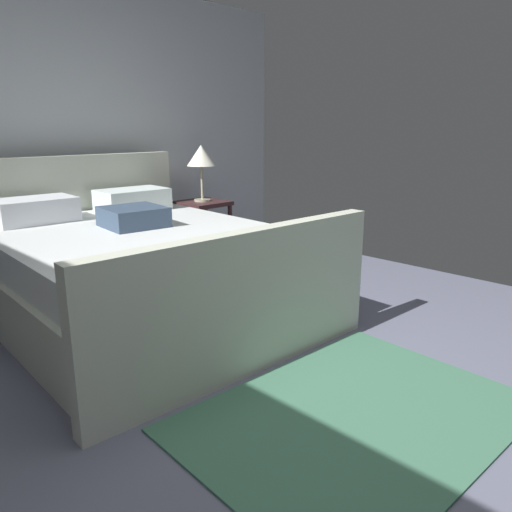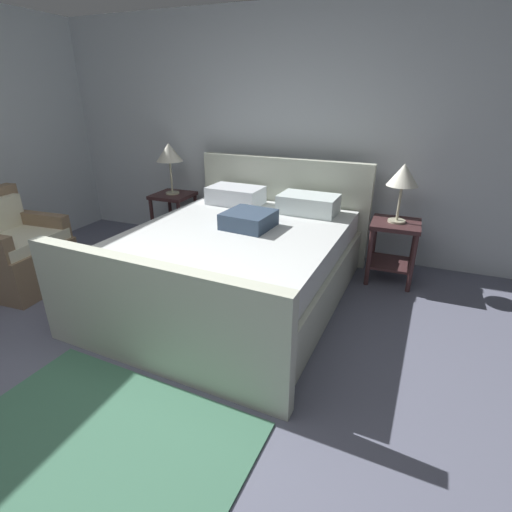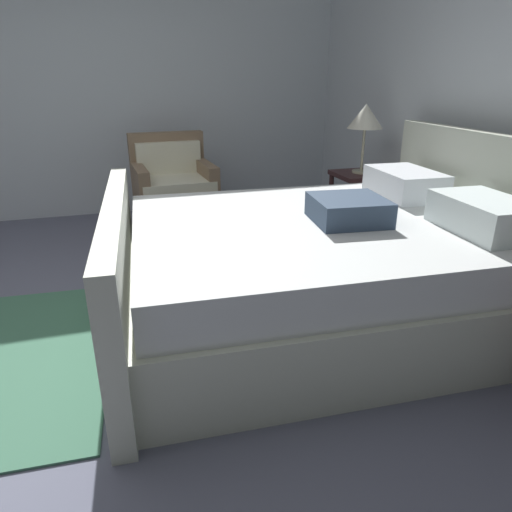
{
  "view_description": "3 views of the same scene",
  "coord_description": "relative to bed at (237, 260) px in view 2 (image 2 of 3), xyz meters",
  "views": [
    {
      "loc": [
        -1.67,
        -1.17,
        1.32
      ],
      "look_at": [
        0.5,
        0.98,
        0.51
      ],
      "focal_mm": 34.48,
      "sensor_mm": 36.0,
      "label": 1
    },
    {
      "loc": [
        1.43,
        -1.06,
        1.72
      ],
      "look_at": [
        0.47,
        1.31,
        0.62
      ],
      "focal_mm": 26.85,
      "sensor_mm": 36.0,
      "label": 2
    },
    {
      "loc": [
        2.42,
        0.65,
        1.4
      ],
      "look_at": [
        0.44,
        1.25,
        0.58
      ],
      "focal_mm": 31.84,
      "sensor_mm": 36.0,
      "label": 3
    }
  ],
  "objects": [
    {
      "name": "armchair",
      "position": [
        -2.0,
        -0.63,
        0.01
      ],
      "size": [
        0.77,
        0.76,
        0.9
      ],
      "color": "#876D53",
      "rests_on": "ground"
    },
    {
      "name": "table_lamp_right",
      "position": [
        1.27,
        0.82,
        0.68
      ],
      "size": [
        0.28,
        0.28,
        0.54
      ],
      "color": "#B7B293",
      "rests_on": "nightstand_right"
    },
    {
      "name": "nightstand_left",
      "position": [
        -1.28,
        0.95,
        0.06
      ],
      "size": [
        0.44,
        0.44,
        0.6
      ],
      "color": "#412627",
      "rests_on": "ground"
    },
    {
      "name": "area_rug",
      "position": [
        -0.0,
        -1.85,
        -0.34
      ],
      "size": [
        1.66,
        1.23,
        0.01
      ],
      "primitive_type": "cube",
      "rotation": [
        0.0,
        0.0,
        -0.05
      ],
      "color": "#407057",
      "rests_on": "ground"
    },
    {
      "name": "table_lamp_left",
      "position": [
        -1.28,
        0.95,
        0.73
      ],
      "size": [
        0.31,
        0.31,
        0.59
      ],
      "color": "#B7B293",
      "rests_on": "nightstand_left"
    },
    {
      "name": "bed",
      "position": [
        0.0,
        0.0,
        0.0
      ],
      "size": [
        2.03,
        2.45,
        1.08
      ],
      "color": "beige",
      "rests_on": "ground"
    },
    {
      "name": "nightstand_right",
      "position": [
        1.27,
        0.82,
        0.06
      ],
      "size": [
        0.44,
        0.44,
        0.6
      ],
      "color": "#412627",
      "rests_on": "ground"
    },
    {
      "name": "wall_back",
      "position": [
        -0.1,
        1.34,
        0.93
      ],
      "size": [
        5.47,
        0.12,
        2.55
      ],
      "primitive_type": "cube",
      "color": "silver",
      "rests_on": "ground"
    },
    {
      "name": "ground_plane",
      "position": [
        -0.1,
        -1.77,
        -0.35
      ],
      "size": [
        5.35,
        6.12,
        0.02
      ],
      "primitive_type": "cube",
      "color": "slate"
    }
  ]
}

